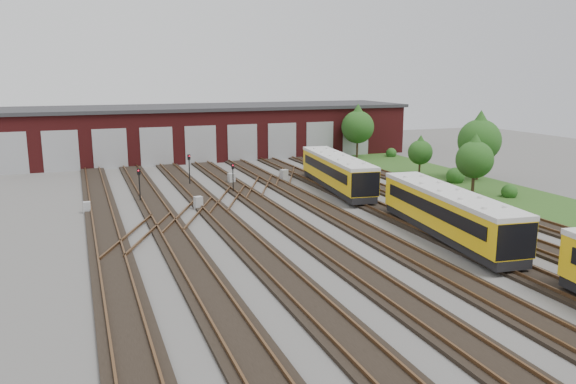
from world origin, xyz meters
name	(u,v)px	position (x,y,z in m)	size (l,w,h in m)	color
ground	(350,243)	(0.00, 0.00, 0.00)	(120.00, 120.00, 0.00)	#4D4A47
track_network	(343,239)	(-0.17, 0.59, 0.11)	(30.40, 70.00, 0.33)	black
maintenance_shed	(206,131)	(-0.01, 39.97, 3.20)	(51.00, 12.50, 6.35)	#571516
grass_verge	(489,190)	(19.00, 10.00, 0.03)	(8.00, 55.00, 0.05)	#234617
metro_train	(448,212)	(6.00, -1.54, 1.78)	(4.07, 45.88, 2.83)	black
signal_mast_0	(139,181)	(-10.86, 16.06, 1.80)	(0.29, 0.28, 2.79)	black
signal_mast_1	(189,166)	(-5.73, 21.60, 1.88)	(0.28, 0.27, 2.93)	black
signal_mast_2	(233,174)	(-2.84, 16.86, 1.69)	(0.24, 0.22, 2.61)	black
signal_mast_3	(317,157)	(7.38, 21.98, 1.96)	(0.29, 0.28, 3.05)	black
relay_cabinet_0	(87,207)	(-15.00, 13.77, 0.44)	(0.52, 0.44, 0.87)	#A4A6A9
relay_cabinet_1	(232,179)	(-1.86, 21.03, 0.51)	(0.61, 0.51, 1.01)	#A4A6A9
relay_cabinet_2	(198,203)	(-6.93, 12.03, 0.50)	(0.60, 0.50, 1.00)	#A4A6A9
relay_cabinet_3	(372,185)	(9.09, 13.58, 0.51)	(0.61, 0.51, 1.02)	#A4A6A9
relay_cabinet_4	(284,175)	(3.33, 20.74, 0.55)	(0.66, 0.55, 1.10)	#A4A6A9
tree_0	(358,123)	(17.26, 32.10, 4.28)	(4.02, 4.02, 6.66)	#382819
tree_1	(420,149)	(17.48, 18.74, 2.67)	(2.51, 2.51, 4.15)	#382819
tree_2	(480,135)	(21.18, 14.34, 4.40)	(4.13, 4.13, 6.85)	#382819
tree_3	(475,155)	(16.50, 9.13, 3.41)	(3.20, 3.20, 5.31)	#382819
bush_0	(509,190)	(18.52, 6.92, 0.66)	(1.32, 1.32, 1.32)	#1D4714
bush_1	(455,174)	(18.31, 13.94, 0.87)	(1.73, 1.73, 1.73)	#1D4714
bush_2	(391,152)	(21.55, 31.05, 0.66)	(1.32, 1.32, 1.32)	#1D4714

